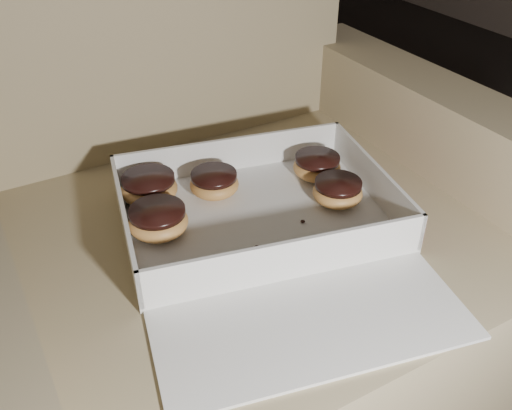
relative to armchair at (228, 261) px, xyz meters
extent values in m
plane|color=black|center=(0.20, 0.23, -0.30)|extent=(4.50, 4.50, 0.00)
cube|color=#998462|center=(0.00, -0.05, -0.09)|extent=(0.72, 0.72, 0.42)
cube|color=#998462|center=(-0.39, -0.05, -0.02)|extent=(0.12, 0.72, 0.56)
cube|color=#998462|center=(0.39, -0.05, -0.02)|extent=(0.12, 0.72, 0.56)
cube|color=silver|center=(0.02, -0.07, 0.13)|extent=(0.45, 0.38, 0.01)
cube|color=silver|center=(0.05, 0.08, 0.16)|extent=(0.39, 0.09, 0.06)
cube|color=silver|center=(-0.01, -0.21, 0.16)|extent=(0.39, 0.09, 0.06)
cube|color=silver|center=(-0.17, -0.03, 0.16)|extent=(0.07, 0.29, 0.06)
cube|color=silver|center=(0.21, -0.11, 0.16)|extent=(0.07, 0.29, 0.06)
cube|color=#CD5277|center=(0.21, -0.11, 0.16)|extent=(0.06, 0.29, 0.05)
cube|color=silver|center=(-0.03, -0.30, 0.13)|extent=(0.42, 0.25, 0.01)
ellipsoid|color=#BC7941|center=(-0.01, 0.02, 0.15)|extent=(0.08, 0.08, 0.04)
cylinder|color=black|center=(-0.01, 0.02, 0.17)|extent=(0.07, 0.07, 0.01)
ellipsoid|color=#BC7941|center=(0.15, -0.10, 0.15)|extent=(0.08, 0.08, 0.04)
cylinder|color=black|center=(0.15, -0.10, 0.17)|extent=(0.07, 0.07, 0.01)
ellipsoid|color=#BC7941|center=(-0.13, -0.04, 0.15)|extent=(0.09, 0.09, 0.04)
cylinder|color=black|center=(-0.13, -0.04, 0.17)|extent=(0.08, 0.08, 0.01)
ellipsoid|color=#BC7941|center=(-0.11, 0.05, 0.15)|extent=(0.09, 0.09, 0.04)
cylinder|color=black|center=(-0.11, 0.05, 0.17)|extent=(0.08, 0.08, 0.01)
ellipsoid|color=#BC7941|center=(0.16, -0.02, 0.15)|extent=(0.08, 0.08, 0.04)
cylinder|color=black|center=(0.16, -0.02, 0.17)|extent=(0.08, 0.08, 0.01)
ellipsoid|color=black|center=(-0.06, -0.17, 0.14)|extent=(0.01, 0.01, 0.00)
ellipsoid|color=black|center=(0.07, -0.12, 0.14)|extent=(0.01, 0.01, 0.00)
ellipsoid|color=black|center=(-0.02, -0.14, 0.14)|extent=(0.01, 0.01, 0.00)
ellipsoid|color=black|center=(-0.18, -0.15, 0.14)|extent=(0.01, 0.01, 0.00)
ellipsoid|color=black|center=(0.01, -0.17, 0.14)|extent=(0.01, 0.01, 0.00)
camera|label=1|loc=(-0.33, -0.69, 0.65)|focal=40.00mm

